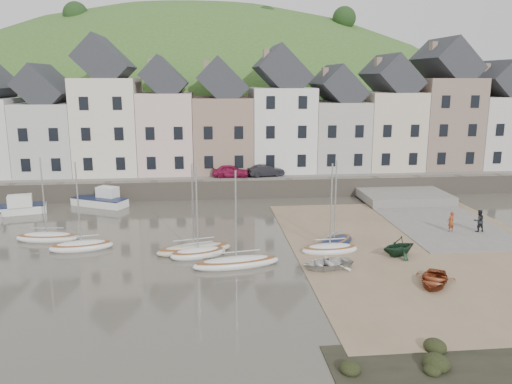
{
  "coord_description": "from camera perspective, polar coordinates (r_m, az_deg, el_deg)",
  "views": [
    {
      "loc": [
        -3.84,
        -32.09,
        11.56
      ],
      "look_at": [
        0.0,
        6.0,
        3.0
      ],
      "focal_mm": 35.98,
      "sensor_mm": 36.0,
      "label": 1
    }
  ],
  "objects": [
    {
      "name": "ground",
      "position": [
        34.33,
        1.01,
        -7.08
      ],
      "size": [
        160.0,
        160.0,
        0.0
      ],
      "primitive_type": "plane",
      "color": "#494339",
      "rests_on": "ground"
    },
    {
      "name": "sailboat_4",
      "position": [
        32.4,
        -2.21,
        -7.82
      ],
      "size": [
        5.75,
        2.41,
        6.32
      ],
      "color": "white",
      "rests_on": "ground"
    },
    {
      "name": "sailboat_2",
      "position": [
        35.05,
        -6.91,
        -6.3
      ],
      "size": [
        5.32,
        2.62,
        6.32
      ],
      "color": "beige",
      "rests_on": "ground"
    },
    {
      "name": "rowboat_green",
      "position": [
        35.17,
        15.58,
        -5.81
      ],
      "size": [
        3.17,
        2.97,
        1.34
      ],
      "primitive_type": "imported",
      "rotation": [
        0.0,
        0.0,
        -1.21
      ],
      "color": "#15311F",
      "rests_on": "beach"
    },
    {
      "name": "hillside",
      "position": [
        96.72,
        -6.19,
        -5.27
      ],
      "size": [
        134.4,
        84.0,
        84.0
      ],
      "color": "#365923",
      "rests_on": "ground"
    },
    {
      "name": "quay_land",
      "position": [
        65.11,
        -2.3,
        3.03
      ],
      "size": [
        90.0,
        30.0,
        1.5
      ],
      "primitive_type": "cube",
      "color": "#365923",
      "rests_on": "ground"
    },
    {
      "name": "person_red",
      "position": [
        41.59,
        20.86,
        -3.1
      ],
      "size": [
        0.66,
        0.55,
        1.56
      ],
      "primitive_type": "imported",
      "rotation": [
        0.0,
        0.0,
        3.5
      ],
      "color": "brown",
      "rests_on": "slipway"
    },
    {
      "name": "quay_street",
      "position": [
        53.67,
        -1.55,
        1.85
      ],
      "size": [
        70.0,
        7.0,
        0.1
      ],
      "primitive_type": "cube",
      "color": "slate",
      "rests_on": "quay_land"
    },
    {
      "name": "sailboat_3",
      "position": [
        34.26,
        -6.46,
        -6.72
      ],
      "size": [
        4.02,
        2.47,
        6.32
      ],
      "color": "white",
      "rests_on": "ground"
    },
    {
      "name": "beach",
      "position": [
        37.19,
        18.19,
        -6.11
      ],
      "size": [
        18.0,
        26.0,
        0.06
      ],
      "primitive_type": "cube",
      "color": "#7A654A",
      "rests_on": "ground"
    },
    {
      "name": "seawall",
      "position": [
        50.38,
        -1.26,
        0.38
      ],
      "size": [
        70.0,
        1.2,
        1.8
      ],
      "primitive_type": "cube",
      "color": "slate",
      "rests_on": "ground"
    },
    {
      "name": "sailboat_5",
      "position": [
        36.5,
        8.66,
        -5.57
      ],
      "size": [
        4.09,
        4.05,
        6.32
      ],
      "color": "#131D3D",
      "rests_on": "ground"
    },
    {
      "name": "shore_rocks",
      "position": [
        23.56,
        24.24,
        -17.73
      ],
      "size": [
        14.0,
        6.0,
        0.71
      ],
      "color": "black",
      "rests_on": "ground"
    },
    {
      "name": "person_dark",
      "position": [
        42.37,
        23.53,
        -2.95
      ],
      "size": [
        0.88,
        0.71,
        1.7
      ],
      "primitive_type": "imported",
      "rotation": [
        0.0,
        0.0,
        3.23
      ],
      "color": "black",
      "rests_on": "slipway"
    },
    {
      "name": "motorboat_2",
      "position": [
        49.33,
        -16.8,
        -0.8
      ],
      "size": [
        5.44,
        3.95,
        1.7
      ],
      "color": "white",
      "rests_on": "ground"
    },
    {
      "name": "sailboat_1",
      "position": [
        37.39,
        -18.84,
        -5.68
      ],
      "size": [
        4.47,
        2.25,
        6.32
      ],
      "color": "white",
      "rests_on": "ground"
    },
    {
      "name": "rowboat_red",
      "position": [
        31.11,
        19.15,
        -9.19
      ],
      "size": [
        3.51,
        3.82,
        0.65
      ],
      "primitive_type": "imported",
      "rotation": [
        0.0,
        0.0,
        -0.54
      ],
      "color": "brown",
      "rests_on": "beach"
    },
    {
      "name": "townhouse_terrace",
      "position": [
        56.53,
        -0.06,
        8.3
      ],
      "size": [
        61.05,
        8.0,
        13.93
      ],
      "color": "silver",
      "rests_on": "quay_land"
    },
    {
      "name": "rowboat_white",
      "position": [
        32.16,
        7.88,
        -7.84
      ],
      "size": [
        3.63,
        2.94,
        0.66
      ],
      "primitive_type": "imported",
      "rotation": [
        0.0,
        0.0,
        -1.35
      ],
      "color": "silver",
      "rests_on": "beach"
    },
    {
      "name": "sailboat_6",
      "position": [
        35.16,
        8.2,
        -6.26
      ],
      "size": [
        3.98,
        1.75,
        6.32
      ],
      "color": "white",
      "rests_on": "ground"
    },
    {
      "name": "car_right",
      "position": [
        52.8,
        1.12,
        2.4
      ],
      "size": [
        3.87,
        1.98,
        1.22
      ],
      "primitive_type": "imported",
      "rotation": [
        0.0,
        0.0,
        1.77
      ],
      "color": "black",
      "rests_on": "quay_street"
    },
    {
      "name": "slipway",
      "position": [
        45.77,
        18.79,
        -2.64
      ],
      "size": [
        8.0,
        18.0,
        0.12
      ],
      "primitive_type": "cube",
      "color": "slate",
      "rests_on": "ground"
    },
    {
      "name": "motorboat_0",
      "position": [
        49.04,
        -25.32,
        -1.57
      ],
      "size": [
        5.8,
        3.09,
        1.7
      ],
      "color": "white",
      "rests_on": "ground"
    },
    {
      "name": "car_left",
      "position": [
        52.49,
        -2.83,
        2.36
      ],
      "size": [
        3.85,
        1.8,
        1.28
      ],
      "primitive_type": "imported",
      "rotation": [
        0.0,
        0.0,
        1.49
      ],
      "color": "#971641",
      "rests_on": "quay_street"
    },
    {
      "name": "sailboat_0",
      "position": [
        40.27,
        -22.2,
        -4.65
      ],
      "size": [
        4.62,
        1.91,
        6.32
      ],
      "color": "white",
      "rests_on": "ground"
    }
  ]
}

